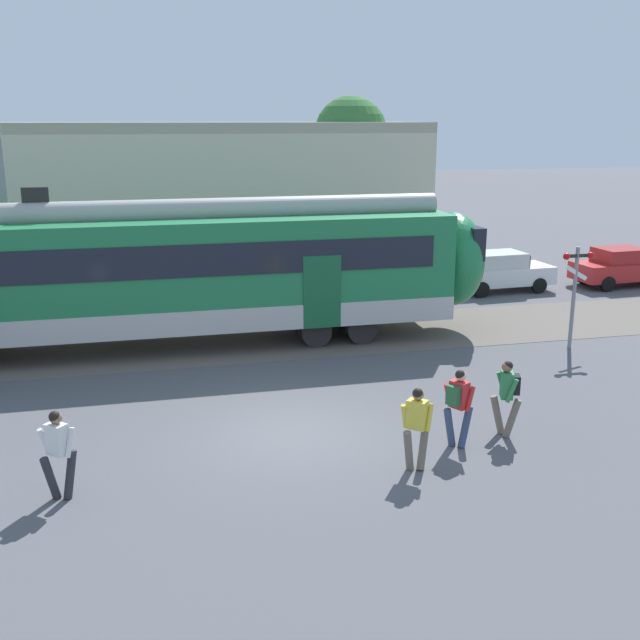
{
  "coord_description": "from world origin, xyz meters",
  "views": [
    {
      "loc": [
        -2.79,
        -14.53,
        6.5
      ],
      "look_at": [
        1.44,
        3.22,
        1.6
      ],
      "focal_mm": 42.0,
      "sensor_mm": 36.0,
      "label": 1
    }
  ],
  "objects": [
    {
      "name": "ground_plane",
      "position": [
        0.0,
        0.0,
        0.0
      ],
      "size": [
        160.0,
        160.0,
        0.0
      ],
      "primitive_type": "plane",
      "color": "#515156"
    },
    {
      "name": "pedestrian_white",
      "position": [
        -4.46,
        -1.81,
        0.96
      ],
      "size": [
        0.67,
        0.46,
        1.67
      ],
      "color": "#28282D",
      "rests_on": "ground"
    },
    {
      "name": "pedestrian_yellow",
      "position": [
        2.03,
        -2.19,
        0.96
      ],
      "size": [
        0.67,
        0.45,
        1.67
      ],
      "color": "#6B6051",
      "rests_on": "ground"
    },
    {
      "name": "pedestrian_red",
      "position": [
        3.21,
        -1.41,
        0.99
      ],
      "size": [
        0.71,
        0.51,
        1.67
      ],
      "color": "navy",
      "rests_on": "ground"
    },
    {
      "name": "pedestrian_green",
      "position": [
        4.45,
        -1.11,
        0.99
      ],
      "size": [
        0.59,
        0.64,
        1.67
      ],
      "color": "#6B6051",
      "rests_on": "ground"
    },
    {
      "name": "parked_car_white",
      "position": [
        10.68,
        11.68,
        0.78
      ],
      "size": [
        4.09,
        1.93,
        1.54
      ],
      "color": "silver",
      "rests_on": "ground"
    },
    {
      "name": "parked_car_red",
      "position": [
        15.91,
        11.44,
        0.78
      ],
      "size": [
        4.09,
        1.93,
        1.54
      ],
      "color": "#B22323",
      "rests_on": "ground"
    },
    {
      "name": "crossing_signal",
      "position": [
        9.25,
        4.24,
        2.01
      ],
      "size": [
        0.96,
        0.21,
        3.0
      ],
      "color": "gray",
      "rests_on": "ground"
    },
    {
      "name": "background_building",
      "position": [
        -2.12,
        15.91,
        3.21
      ],
      "size": [
        21.3,
        5.0,
        9.2
      ],
      "color": "beige",
      "rests_on": "ground"
    },
    {
      "name": "street_tree_right",
      "position": [
        6.12,
        17.14,
        5.88
      ],
      "size": [
        3.12,
        3.12,
        7.5
      ],
      "color": "brown",
      "rests_on": "ground"
    }
  ]
}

